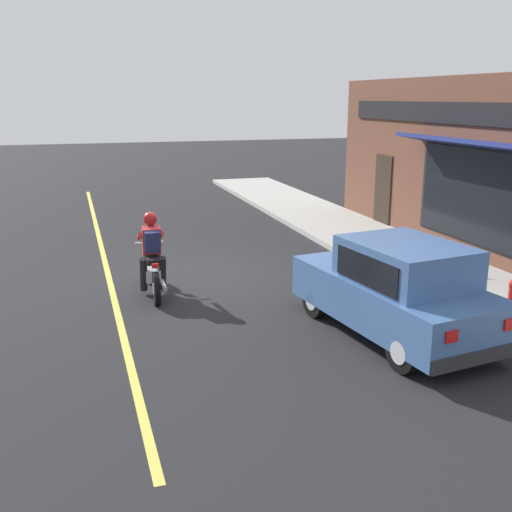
% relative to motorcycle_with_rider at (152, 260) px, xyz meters
% --- Properties ---
extents(ground_plane, '(80.00, 80.00, 0.00)m').
position_rel_motorcycle_with_rider_xyz_m(ground_plane, '(1.04, 0.86, -0.68)').
color(ground_plane, black).
extents(sidewalk_curb, '(2.60, 22.00, 0.14)m').
position_rel_motorcycle_with_rider_xyz_m(sidewalk_curb, '(5.97, 3.86, -0.61)').
color(sidewalk_curb, '#ADAAA3').
rests_on(sidewalk_curb, ground).
extents(lane_stripe, '(0.12, 19.80, 0.01)m').
position_rel_motorcycle_with_rider_xyz_m(lane_stripe, '(-0.76, 3.86, -0.67)').
color(lane_stripe, '#D1C64C').
rests_on(lane_stripe, ground).
extents(storefront_building, '(1.25, 11.32, 4.20)m').
position_rel_motorcycle_with_rider_xyz_m(storefront_building, '(7.50, 1.04, 1.43)').
color(storefront_building, brown).
rests_on(storefront_building, ground).
extents(motorcycle_with_rider, '(0.56, 2.02, 1.62)m').
position_rel_motorcycle_with_rider_xyz_m(motorcycle_with_rider, '(0.00, 0.00, 0.00)').
color(motorcycle_with_rider, black).
rests_on(motorcycle_with_rider, ground).
extents(car_hatchback, '(2.12, 3.96, 1.57)m').
position_rel_motorcycle_with_rider_xyz_m(car_hatchback, '(3.40, -3.27, 0.09)').
color(car_hatchback, black).
rests_on(car_hatchback, ground).
extents(traffic_cone, '(0.36, 0.36, 0.60)m').
position_rel_motorcycle_with_rider_xyz_m(traffic_cone, '(6.21, -0.91, -0.25)').
color(traffic_cone, black).
rests_on(traffic_cone, sidewalk_curb).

